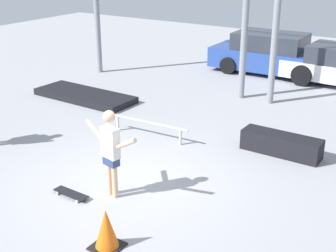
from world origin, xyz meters
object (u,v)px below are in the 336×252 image
(skateboarder, at_px, (111,149))
(traffic_cone, at_px, (106,229))
(grind_box, at_px, (281,144))
(manual_pad, at_px, (85,96))
(parked_car_blue, at_px, (273,55))
(grind_rail, at_px, (148,125))
(skateboard, at_px, (71,193))

(skateboarder, bearing_deg, traffic_cone, -42.26)
(grind_box, distance_m, manual_pad, 6.59)
(parked_car_blue, bearing_deg, traffic_cone, -82.71)
(skateboarder, relative_size, parked_car_blue, 0.38)
(grind_box, bearing_deg, parked_car_blue, 112.78)
(grind_rail, bearing_deg, skateboarder, -68.22)
(skateboarder, distance_m, grind_rail, 3.01)
(skateboard, bearing_deg, traffic_cone, -26.51)
(skateboarder, xyz_separation_m, skateboard, (-0.65, -0.46, -0.92))
(skateboard, xyz_separation_m, traffic_cone, (1.61, -0.87, 0.27))
(skateboard, height_order, parked_car_blue, parked_car_blue)
(skateboard, bearing_deg, skateboarder, 36.78)
(parked_car_blue, bearing_deg, skateboarder, -86.93)
(skateboard, bearing_deg, parked_car_blue, 92.33)
(grind_box, bearing_deg, manual_pad, 174.59)
(manual_pad, bearing_deg, skateboarder, -42.87)
(skateboarder, relative_size, traffic_cone, 2.53)
(skateboarder, height_order, traffic_cone, skateboarder)
(parked_car_blue, bearing_deg, grind_box, -68.42)
(grind_rail, height_order, traffic_cone, traffic_cone)
(grind_rail, bearing_deg, skateboard, -82.16)
(traffic_cone, bearing_deg, grind_rail, 116.84)
(grind_rail, bearing_deg, grind_box, 15.21)
(grind_box, height_order, parked_car_blue, parked_car_blue)
(skateboard, xyz_separation_m, parked_car_blue, (-0.11, 10.69, 0.64))
(skateboard, xyz_separation_m, grind_box, (2.68, 4.04, 0.17))
(skateboard, height_order, grind_box, grind_box)
(skateboarder, xyz_separation_m, grind_box, (2.03, 3.58, -0.75))
(skateboarder, distance_m, grind_box, 4.18)
(manual_pad, distance_m, traffic_cone, 7.79)
(manual_pad, bearing_deg, grind_box, -5.41)
(manual_pad, xyz_separation_m, traffic_cone, (5.49, -5.53, 0.24))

